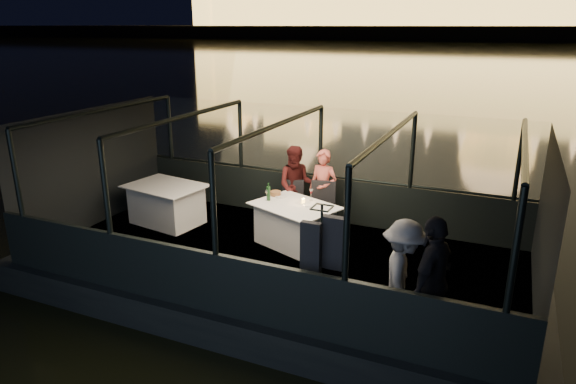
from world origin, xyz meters
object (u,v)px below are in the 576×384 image
at_px(person_man_maroon, 297,188).
at_px(dining_table_aft, 167,205).
at_px(coat_stand, 321,262).
at_px(wine_bottle, 268,193).
at_px(chair_port_left, 289,205).
at_px(chair_port_right, 319,212).
at_px(dining_table_central, 295,225).
at_px(person_woman_coral, 323,192).
at_px(passenger_stripe, 403,270).
at_px(passenger_dark, 432,280).

bearing_deg(person_man_maroon, dining_table_aft, -175.90).
relative_size(dining_table_aft, person_man_maroon, 0.94).
bearing_deg(coat_stand, wine_bottle, 129.11).
xyz_separation_m(chair_port_left, chair_port_right, (0.67, -0.12, 0.00)).
height_order(dining_table_central, chair_port_left, chair_port_left).
relative_size(chair_port_left, person_woman_coral, 0.58).
height_order(chair_port_left, person_woman_coral, person_woman_coral).
height_order(person_woman_coral, passenger_stripe, passenger_stripe).
relative_size(person_man_maroon, passenger_stripe, 1.04).
height_order(person_woman_coral, wine_bottle, person_woman_coral).
bearing_deg(dining_table_central, person_woman_coral, 79.76).
bearing_deg(person_man_maroon, coat_stand, -81.26).
height_order(dining_table_aft, chair_port_left, chair_port_left).
distance_m(chair_port_left, coat_stand, 3.50).
xyz_separation_m(dining_table_central, chair_port_right, (0.23, 0.64, 0.06)).
bearing_deg(person_man_maroon, chair_port_left, -123.43).
xyz_separation_m(chair_port_right, wine_bottle, (-0.77, -0.60, 0.47)).
relative_size(chair_port_right, person_man_maroon, 0.63).
xyz_separation_m(dining_table_central, passenger_stripe, (2.32, -1.93, 0.47)).
xyz_separation_m(person_woman_coral, passenger_stripe, (2.14, -2.90, 0.10)).
bearing_deg(dining_table_central, wine_bottle, 174.87).
bearing_deg(person_man_maroon, passenger_stripe, -66.29).
height_order(coat_stand, passenger_dark, coat_stand).
height_order(dining_table_aft, coat_stand, coat_stand).
bearing_deg(dining_table_aft, passenger_dark, -20.42).
distance_m(coat_stand, wine_bottle, 2.94).
height_order(person_man_maroon, wine_bottle, person_man_maroon).
height_order(chair_port_right, coat_stand, coat_stand).
distance_m(chair_port_right, wine_bottle, 1.08).
relative_size(person_man_maroon, passenger_dark, 0.94).
xyz_separation_m(coat_stand, passenger_dark, (1.38, 0.17, -0.05)).
bearing_deg(person_man_maroon, wine_bottle, -118.54).
height_order(coat_stand, person_man_maroon, coat_stand).
height_order(dining_table_central, coat_stand, coat_stand).
xyz_separation_m(chair_port_right, passenger_dark, (2.46, -2.70, 0.40)).
bearing_deg(passenger_dark, chair_port_right, -123.61).
distance_m(passenger_stripe, wine_bottle, 3.48).
height_order(dining_table_aft, passenger_stripe, passenger_stripe).
bearing_deg(coat_stand, passenger_dark, 7.06).
relative_size(chair_port_right, person_woman_coral, 0.63).
xyz_separation_m(dining_table_aft, person_woman_coral, (2.94, 1.00, 0.36)).
distance_m(person_man_maroon, passenger_dark, 4.33).
bearing_deg(passenger_dark, dining_table_aft, -96.39).
relative_size(dining_table_central, coat_stand, 0.86).
distance_m(dining_table_central, passenger_dark, 3.42).
bearing_deg(passenger_stripe, passenger_dark, -120.70).
height_order(dining_table_central, person_man_maroon, person_man_maroon).
distance_m(chair_port_right, passenger_dark, 3.68).
xyz_separation_m(person_woman_coral, passenger_dark, (2.52, -3.03, 0.10)).
distance_m(dining_table_central, coat_stand, 2.64).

